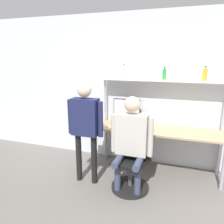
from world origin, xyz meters
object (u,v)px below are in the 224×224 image
Objects in this scene: laptop at (137,124)px; bottle_amber at (205,75)px; cell_phone at (151,131)px; office_chair at (132,170)px; monitor at (127,110)px; person_seated at (131,137)px; person_standing at (85,121)px; bottle_green at (164,74)px; bottle_clear at (124,73)px.

laptop is 1.33× the size of bottle_amber.
cell_phone is 0.16× the size of office_chair.
monitor is 0.89m from person_seated.
bottle_amber reaches higher than monitor.
monitor is 0.36m from laptop.
monitor reaches higher than office_chair.
person_standing is at bearing -117.12° from monitor.
cell_phone is at bearing -30.55° from monitor.
person_seated is 0.89× the size of person_standing.
bottle_green is at bearing 69.06° from person_seated.
laptop is (0.24, -0.20, -0.17)m from monitor.
laptop is 1.32m from bottle_amber.
office_chair is 4.03× the size of bottle_amber.
person_seated is 5.87× the size of bottle_clear.
monitor is at bearing 149.45° from cell_phone.
person_standing is 1.51m from bottle_green.
person_seated is (-0.01, -0.04, 0.55)m from office_chair.
monitor is 1.59× the size of laptop.
cell_phone is at bearing -155.71° from bottle_amber.
person_standing is (-0.66, -0.62, 0.16)m from laptop.
monitor is 1.11m from office_chair.
office_chair is 0.65× the size of person_seated.
person_standing is at bearing -176.22° from office_chair.
cell_phone is at bearing 68.24° from office_chair.
cell_phone is 0.57m from person_seated.
bottle_green is (0.69, -0.00, -0.01)m from bottle_clear.
bottle_amber is at bearing 24.29° from cell_phone.
laptop is at bearing -38.55° from bottle_clear.
office_chair is at bearing -111.76° from cell_phone.
bottle_amber is (0.94, 0.82, 1.39)m from office_chair.
monitor is at bearing 109.32° from person_seated.
cell_phone is at bearing 30.30° from person_standing.
bottle_clear is 1.05× the size of bottle_amber.
person_standing is (-0.71, -0.01, 0.16)m from person_seated.
monitor is at bearing -177.88° from bottle_amber.
bottle_green reaches higher than monitor.
laptop is 0.93m from bottle_clear.
person_standing is at bearing -149.70° from cell_phone.
person_standing is 1.99m from bottle_amber.
bottle_amber is (1.00, 0.25, 0.83)m from laptop.
person_standing is at bearing -179.50° from person_seated.
bottle_amber is at bearing 2.12° from monitor.
bottle_green is (0.38, 0.25, 0.82)m from laptop.
monitor is 0.62m from cell_phone.
cell_phone is 1.11m from bottle_clear.
laptop is at bearing -166.04° from bottle_amber.
bottle_clear reaches higher than person_standing.
person_seated is at bearing -110.94° from bottle_green.
person_standing reaches higher than cell_phone.
monitor is at bearing -32.68° from bottle_clear.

